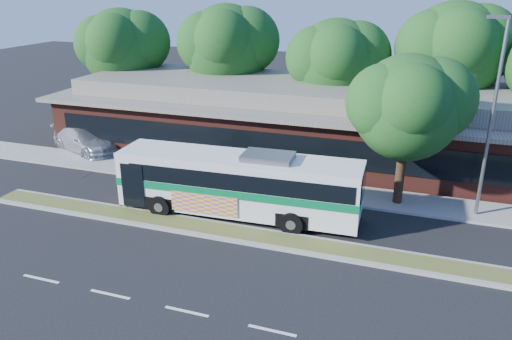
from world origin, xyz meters
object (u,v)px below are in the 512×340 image
object	(u,v)px
transit_bus	(239,180)
sidewalk_tree	(416,105)
sedan	(85,140)
lamp_post	(492,115)

from	to	relation	value
transit_bus	sidewalk_tree	world-z (taller)	sidewalk_tree
transit_bus	sedan	world-z (taller)	transit_bus
lamp_post	transit_bus	world-z (taller)	lamp_post
lamp_post	transit_bus	size ratio (longest dim) A/B	0.79
transit_bus	sedan	bearing A→B (deg)	153.85
sedan	sidewalk_tree	size ratio (longest dim) A/B	0.73
sidewalk_tree	sedan	bearing A→B (deg)	174.90
lamp_post	transit_bus	distance (m)	11.51
sedan	lamp_post	bearing A→B (deg)	-72.22
sedan	sidewalk_tree	distance (m)	20.64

